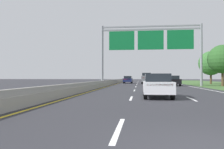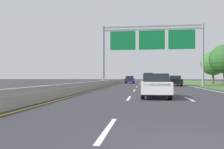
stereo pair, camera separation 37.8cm
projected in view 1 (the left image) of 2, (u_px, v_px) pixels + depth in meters
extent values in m
plane|color=#2B2B30|center=(148.00, 85.00, 39.20)|extent=(220.00, 220.00, 0.00)
cube|color=white|center=(118.00, 129.00, 6.15)|extent=(0.14, 3.00, 0.01)
cube|color=white|center=(131.00, 98.00, 15.09)|extent=(0.14, 3.00, 0.01)
cube|color=white|center=(134.00, 90.00, 24.03)|extent=(0.14, 3.00, 0.01)
cube|color=white|center=(136.00, 87.00, 32.96)|extent=(0.14, 3.00, 0.01)
cube|color=white|center=(137.00, 85.00, 41.90)|extent=(0.14, 3.00, 0.01)
cube|color=white|center=(137.00, 83.00, 50.84)|extent=(0.14, 3.00, 0.01)
cube|color=white|center=(138.00, 82.00, 59.78)|extent=(0.14, 3.00, 0.01)
cube|color=white|center=(138.00, 82.00, 68.72)|extent=(0.14, 3.00, 0.01)
cube|color=white|center=(138.00, 81.00, 77.65)|extent=(0.14, 3.00, 0.01)
cube|color=white|center=(138.00, 81.00, 86.59)|extent=(0.14, 3.00, 0.01)
cube|color=white|center=(191.00, 99.00, 14.66)|extent=(0.14, 3.00, 0.01)
cube|color=white|center=(172.00, 91.00, 23.59)|extent=(0.14, 3.00, 0.01)
cube|color=white|center=(163.00, 87.00, 32.53)|extent=(0.14, 3.00, 0.01)
cube|color=white|center=(158.00, 85.00, 41.47)|extent=(0.14, 3.00, 0.01)
cube|color=white|center=(155.00, 83.00, 50.41)|extent=(0.14, 3.00, 0.01)
cube|color=white|center=(153.00, 82.00, 59.35)|extent=(0.14, 3.00, 0.01)
cube|color=white|center=(151.00, 82.00, 68.28)|extent=(0.14, 3.00, 0.01)
cube|color=white|center=(150.00, 81.00, 77.22)|extent=(0.14, 3.00, 0.01)
cube|color=white|center=(149.00, 81.00, 86.16)|extent=(0.14, 3.00, 0.01)
cube|color=white|center=(185.00, 85.00, 38.51)|extent=(0.16, 106.00, 0.01)
cube|color=gold|center=(112.00, 85.00, 39.89)|extent=(0.16, 106.00, 0.01)
cube|color=#99968E|center=(108.00, 83.00, 39.98)|extent=(0.60, 110.00, 0.55)
cube|color=#99968E|center=(108.00, 81.00, 39.98)|extent=(0.25, 110.00, 0.30)
cylinder|color=gray|center=(102.00, 56.00, 36.53)|extent=(0.36, 0.36, 9.21)
cylinder|color=gray|center=(201.00, 55.00, 34.82)|extent=(0.36, 0.36, 9.21)
cube|color=gray|center=(151.00, 26.00, 35.72)|extent=(14.70, 0.24, 0.20)
cube|color=gray|center=(151.00, 29.00, 35.71)|extent=(14.70, 0.24, 0.20)
cube|color=#0C602D|center=(122.00, 41.00, 36.02)|extent=(3.83, 0.12, 2.85)
cube|color=#0C602D|center=(151.00, 40.00, 35.52)|extent=(3.83, 0.12, 2.85)
cube|color=#0C602D|center=(180.00, 40.00, 35.01)|extent=(3.83, 0.12, 2.85)
cube|color=slate|center=(146.00, 79.00, 47.68)|extent=(2.12, 5.44, 1.00)
cube|color=black|center=(146.00, 75.00, 48.53)|extent=(1.76, 1.94, 0.78)
cube|color=#B21414|center=(147.00, 78.00, 45.05)|extent=(1.68, 0.12, 0.12)
cube|color=slate|center=(147.00, 76.00, 45.98)|extent=(2.04, 1.99, 0.20)
cylinder|color=black|center=(142.00, 81.00, 49.61)|extent=(0.32, 0.85, 0.84)
cylinder|color=black|center=(151.00, 81.00, 49.38)|extent=(0.32, 0.85, 0.84)
cylinder|color=black|center=(142.00, 82.00, 45.98)|extent=(0.32, 0.85, 0.84)
cylinder|color=black|center=(151.00, 82.00, 45.74)|extent=(0.32, 0.85, 0.84)
cube|color=#161E47|center=(128.00, 80.00, 51.24)|extent=(1.94, 4.45, 0.72)
cube|color=black|center=(128.00, 77.00, 51.20)|extent=(1.63, 2.34, 0.52)
cube|color=#B21414|center=(127.00, 79.00, 49.11)|extent=(1.53, 0.12, 0.12)
cylinder|color=black|center=(125.00, 82.00, 52.83)|extent=(0.24, 0.67, 0.66)
cylinder|color=black|center=(132.00, 82.00, 52.60)|extent=(0.24, 0.67, 0.66)
cylinder|color=black|center=(124.00, 82.00, 49.87)|extent=(0.24, 0.67, 0.66)
cylinder|color=black|center=(131.00, 82.00, 49.64)|extent=(0.24, 0.67, 0.66)
cube|color=silver|center=(157.00, 87.00, 15.76)|extent=(1.84, 4.41, 0.72)
cube|color=black|center=(157.00, 78.00, 15.72)|extent=(1.57, 2.31, 0.52)
cube|color=#B21414|center=(160.00, 85.00, 13.62)|extent=(1.53, 0.09, 0.12)
cylinder|color=black|center=(145.00, 91.00, 17.34)|extent=(0.22, 0.66, 0.66)
cylinder|color=black|center=(167.00, 91.00, 17.14)|extent=(0.22, 0.66, 0.66)
cylinder|color=black|center=(145.00, 94.00, 14.37)|extent=(0.22, 0.66, 0.66)
cylinder|color=black|center=(172.00, 94.00, 14.17)|extent=(0.22, 0.66, 0.66)
cube|color=black|center=(173.00, 81.00, 36.50)|extent=(1.92, 4.44, 0.72)
cube|color=black|center=(173.00, 77.00, 36.46)|extent=(1.62, 2.34, 0.52)
cube|color=#B21414|center=(175.00, 80.00, 34.36)|extent=(1.53, 0.11, 0.12)
cylinder|color=black|center=(166.00, 83.00, 38.06)|extent=(0.24, 0.66, 0.66)
cylinder|color=black|center=(176.00, 83.00, 37.91)|extent=(0.24, 0.66, 0.66)
cylinder|color=black|center=(169.00, 84.00, 35.09)|extent=(0.24, 0.66, 0.66)
cylinder|color=black|center=(180.00, 84.00, 34.93)|extent=(0.24, 0.66, 0.66)
cylinder|color=#4C3823|center=(223.00, 78.00, 34.68)|extent=(0.36, 0.36, 2.29)
sphere|color=#285623|center=(223.00, 59.00, 34.71)|extent=(4.22, 4.22, 4.22)
cylinder|color=#4C3823|center=(211.00, 78.00, 45.66)|extent=(0.36, 0.36, 2.16)
sphere|color=#33662D|center=(211.00, 63.00, 45.69)|extent=(4.62, 4.62, 4.62)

